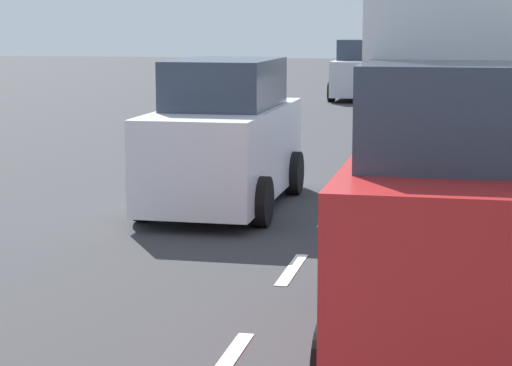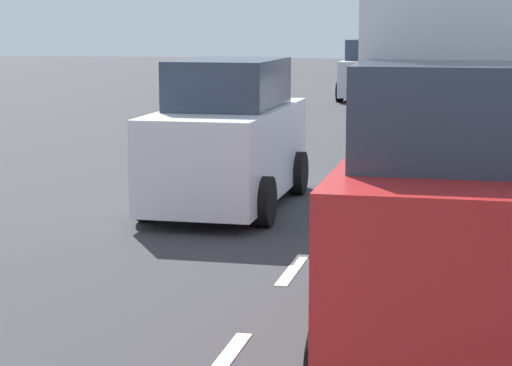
{
  "view_description": "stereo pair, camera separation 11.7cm",
  "coord_description": "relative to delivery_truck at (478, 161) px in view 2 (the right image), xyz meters",
  "views": [
    {
      "loc": [
        1.81,
        -1.65,
        2.73
      ],
      "look_at": [
        -0.23,
        7.89,
        1.1
      ],
      "focal_mm": 68.58,
      "sensor_mm": 36.0,
      "label": 1
    },
    {
      "loc": [
        1.92,
        -1.62,
        2.73
      ],
      "look_at": [
        -0.23,
        7.89,
        1.1
      ],
      "focal_mm": 68.58,
      "sensor_mm": 36.0,
      "label": 2
    }
  ],
  "objects": [
    {
      "name": "lane_center_line",
      "position": [
        -1.95,
        18.83,
        -1.6
      ],
      "size": [
        0.14,
        46.4,
        0.01
      ],
      "color": "silver",
      "rests_on": "ground"
    },
    {
      "name": "car_oncoming_lead",
      "position": [
        -3.57,
        5.81,
        -0.6
      ],
      "size": [
        1.86,
        4.09,
        2.17
      ],
      "color": "silver",
      "rests_on": "ground"
    },
    {
      "name": "car_oncoming_third",
      "position": [
        -3.75,
        26.32,
        -0.65
      ],
      "size": [
        1.87,
        4.38,
        2.07
      ],
      "color": "silver",
      "rests_on": "ground"
    },
    {
      "name": "car_outgoing_far",
      "position": [
        -0.16,
        12.86,
        -0.64
      ],
      "size": [
        2.04,
        4.1,
        2.08
      ],
      "color": "silver",
      "rests_on": "ground"
    },
    {
      "name": "delivery_truck",
      "position": [
        0.0,
        0.0,
        0.0
      ],
      "size": [
        2.16,
        4.6,
        3.54
      ],
      "color": "red",
      "rests_on": "ground"
    },
    {
      "name": "ground_plane",
      "position": [
        -1.95,
        14.63,
        -1.61
      ],
      "size": [
        96.0,
        96.0,
        0.0
      ],
      "primitive_type": "plane",
      "color": "#333335"
    }
  ]
}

